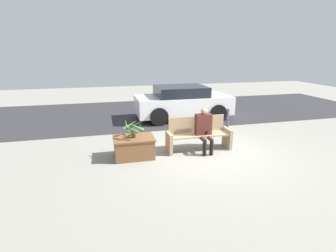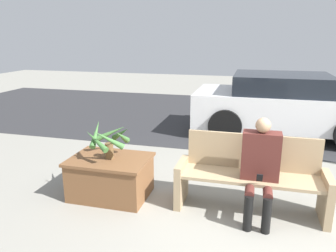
{
  "view_description": "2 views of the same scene",
  "coord_description": "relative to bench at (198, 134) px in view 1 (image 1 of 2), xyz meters",
  "views": [
    {
      "loc": [
        -2.87,
        -6.41,
        2.8
      ],
      "look_at": [
        -1.12,
        0.58,
        0.71
      ],
      "focal_mm": 28.0,
      "sensor_mm": 36.0,
      "label": 1
    },
    {
      "loc": [
        -0.3,
        -3.62,
        2.19
      ],
      "look_at": [
        -1.43,
        0.62,
        0.97
      ],
      "focal_mm": 35.0,
      "sensor_mm": 36.0,
      "label": 2
    }
  ],
  "objects": [
    {
      "name": "ground_plane",
      "position": [
        0.27,
        -0.37,
        -0.46
      ],
      "size": [
        30.0,
        30.0,
        0.0
      ],
      "primitive_type": "plane",
      "color": "gray"
    },
    {
      "name": "parked_car",
      "position": [
        0.62,
        3.61,
        0.24
      ],
      "size": [
        3.93,
        1.98,
        1.37
      ],
      "color": "silver",
      "rests_on": "ground_plane"
    },
    {
      "name": "person_seated",
      "position": [
        0.1,
        -0.18,
        0.25
      ],
      "size": [
        0.45,
        0.57,
        1.26
      ],
      "color": "#51231E",
      "rests_on": "ground_plane"
    },
    {
      "name": "potted_plant",
      "position": [
        -1.88,
        -0.14,
        0.4
      ],
      "size": [
        0.62,
        0.63,
        0.51
      ],
      "color": "brown",
      "rests_on": "planter_box"
    },
    {
      "name": "planter_box",
      "position": [
        -1.89,
        -0.13,
        -0.15
      ],
      "size": [
        1.08,
        0.78,
        0.56
      ],
      "color": "brown",
      "rests_on": "ground_plane"
    },
    {
      "name": "bollard_post",
      "position": [
        1.87,
        1.87,
        -0.08
      ],
      "size": [
        0.1,
        0.1,
        0.73
      ],
      "color": "#4C4C51",
      "rests_on": "ground_plane"
    },
    {
      "name": "bench",
      "position": [
        0.0,
        0.0,
        0.0
      ],
      "size": [
        1.87,
        0.53,
        0.96
      ],
      "color": "tan",
      "rests_on": "ground_plane"
    },
    {
      "name": "road_surface",
      "position": [
        0.27,
        5.04,
        -0.45
      ],
      "size": [
        20.0,
        6.0,
        0.01
      ],
      "primitive_type": "cube",
      "color": "#2D2D30",
      "rests_on": "ground_plane"
    }
  ]
}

